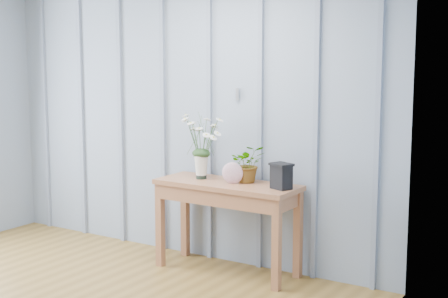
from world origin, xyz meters
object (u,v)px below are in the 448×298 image
Objects in this scene: sideboard at (227,196)px; felt_disc_vessel at (233,173)px; carved_box at (281,176)px; daisy_vase at (201,138)px.

sideboard is 0.21m from felt_disc_vessel.
felt_disc_vessel is 0.86× the size of carved_box.
carved_box is (0.43, 0.03, 0.02)m from felt_disc_vessel.
daisy_vase is 2.74× the size of carved_box.
felt_disc_vessel is at bearing -21.61° from sideboard.
felt_disc_vessel is (0.07, -0.03, 0.20)m from sideboard.
daisy_vase is (-0.27, 0.02, 0.46)m from sideboard.
carved_box is at bearing 0.11° from sideboard.
daisy_vase reaches higher than sideboard.
felt_disc_vessel is at bearing -7.51° from daisy_vase.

